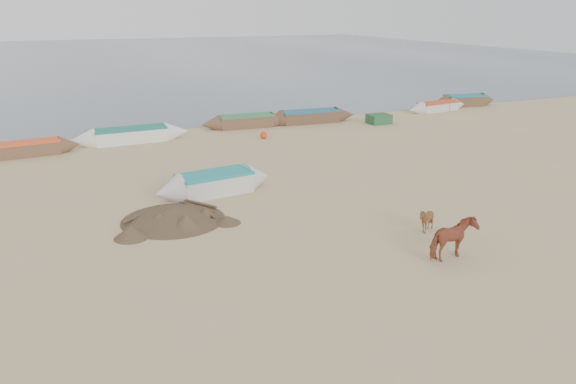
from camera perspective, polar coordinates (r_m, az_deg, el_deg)
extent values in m
plane|color=tan|center=(18.43, 5.07, -6.52)|extent=(140.00, 140.00, 0.00)
plane|color=slate|center=(97.25, -19.41, 12.67)|extent=(160.00, 160.00, 0.00)
imported|color=brown|center=(18.65, 16.41, -4.61)|extent=(1.74, 1.00, 1.39)
imported|color=brown|center=(20.72, 13.87, -2.75)|extent=(0.99, 0.92, 0.93)
cone|color=brown|center=(21.74, -11.60, -2.18)|extent=(4.94, 4.94, 0.51)
sphere|color=red|center=(34.81, -2.49, 5.79)|extent=(0.44, 0.44, 0.44)
cube|color=gray|center=(36.63, -18.85, 5.56)|extent=(1.20, 1.10, 0.56)
cube|color=#285A33|center=(39.94, 9.22, 7.34)|extent=(1.50, 1.20, 0.64)
cube|color=gray|center=(46.08, 15.04, 8.36)|extent=(1.30, 1.20, 0.60)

